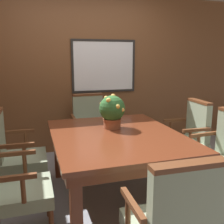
{
  "coord_description": "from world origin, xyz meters",
  "views": [
    {
      "loc": [
        -0.8,
        -2.44,
        1.51
      ],
      "look_at": [
        0.02,
        0.2,
        0.92
      ],
      "focal_mm": 42.0,
      "sensor_mm": 36.0,
      "label": 1
    }
  ],
  "objects_px": {
    "chair_head_far": "(90,125)",
    "chair_right_near": "(224,154)",
    "chair_head_near": "(173,223)",
    "chair_left_far": "(14,151)",
    "chair_right_far": "(188,136)",
    "dining_table": "(116,142)",
    "potted_plant": "(112,110)",
    "chair_left_near": "(9,182)"
  },
  "relations": [
    {
      "from": "chair_head_far",
      "to": "chair_right_near",
      "type": "xyz_separation_m",
      "value": [
        1.09,
        -1.56,
        0.0
      ]
    },
    {
      "from": "chair_head_near",
      "to": "chair_left_far",
      "type": "relative_size",
      "value": 1.0
    },
    {
      "from": "chair_head_far",
      "to": "chair_right_far",
      "type": "bearing_deg",
      "value": -39.15
    },
    {
      "from": "dining_table",
      "to": "chair_head_far",
      "type": "height_order",
      "value": "chair_head_far"
    },
    {
      "from": "chair_left_far",
      "to": "chair_right_far",
      "type": "distance_m",
      "value": 2.13
    },
    {
      "from": "chair_head_near",
      "to": "chair_right_near",
      "type": "bearing_deg",
      "value": -139.8
    },
    {
      "from": "chair_left_far",
      "to": "chair_head_far",
      "type": "relative_size",
      "value": 1.0
    },
    {
      "from": "potted_plant",
      "to": "chair_left_far",
      "type": "bearing_deg",
      "value": 171.88
    },
    {
      "from": "chair_head_near",
      "to": "potted_plant",
      "type": "relative_size",
      "value": 2.53
    },
    {
      "from": "chair_left_near",
      "to": "potted_plant",
      "type": "bearing_deg",
      "value": -61.02
    },
    {
      "from": "chair_left_near",
      "to": "potted_plant",
      "type": "relative_size",
      "value": 2.53
    },
    {
      "from": "chair_head_far",
      "to": "potted_plant",
      "type": "relative_size",
      "value": 2.53
    },
    {
      "from": "chair_head_near",
      "to": "chair_head_far",
      "type": "distance_m",
      "value": 2.45
    },
    {
      "from": "chair_left_far",
      "to": "chair_head_far",
      "type": "height_order",
      "value": "same"
    },
    {
      "from": "dining_table",
      "to": "chair_right_near",
      "type": "xyz_separation_m",
      "value": [
        1.08,
        -0.35,
        -0.13
      ]
    },
    {
      "from": "dining_table",
      "to": "chair_head_near",
      "type": "bearing_deg",
      "value": -91.45
    },
    {
      "from": "chair_head_near",
      "to": "chair_head_far",
      "type": "relative_size",
      "value": 1.0
    },
    {
      "from": "chair_left_far",
      "to": "chair_right_far",
      "type": "xyz_separation_m",
      "value": [
        2.13,
        -0.05,
        0.0
      ]
    },
    {
      "from": "chair_head_near",
      "to": "potted_plant",
      "type": "bearing_deg",
      "value": -90.58
    },
    {
      "from": "chair_left_near",
      "to": "chair_left_far",
      "type": "distance_m",
      "value": 0.74
    },
    {
      "from": "dining_table",
      "to": "potted_plant",
      "type": "xyz_separation_m",
      "value": [
        0.03,
        0.23,
        0.29
      ]
    },
    {
      "from": "chair_left_near",
      "to": "potted_plant",
      "type": "distance_m",
      "value": 1.29
    },
    {
      "from": "chair_left_near",
      "to": "chair_head_near",
      "type": "height_order",
      "value": "same"
    },
    {
      "from": "chair_head_far",
      "to": "potted_plant",
      "type": "distance_m",
      "value": 1.07
    },
    {
      "from": "dining_table",
      "to": "chair_right_far",
      "type": "distance_m",
      "value": 1.14
    },
    {
      "from": "chair_right_far",
      "to": "chair_left_far",
      "type": "bearing_deg",
      "value": -88.43
    },
    {
      "from": "chair_left_far",
      "to": "potted_plant",
      "type": "relative_size",
      "value": 2.53
    },
    {
      "from": "chair_head_near",
      "to": "chair_right_far",
      "type": "height_order",
      "value": "same"
    },
    {
      "from": "dining_table",
      "to": "chair_head_far",
      "type": "xyz_separation_m",
      "value": [
        -0.02,
        1.21,
        -0.13
      ]
    },
    {
      "from": "chair_right_near",
      "to": "potted_plant",
      "type": "height_order",
      "value": "potted_plant"
    },
    {
      "from": "chair_left_near",
      "to": "chair_right_near",
      "type": "relative_size",
      "value": 1.0
    },
    {
      "from": "chair_head_near",
      "to": "chair_head_far",
      "type": "xyz_separation_m",
      "value": [
        0.02,
        2.45,
        0.0
      ]
    },
    {
      "from": "chair_left_near",
      "to": "chair_left_far",
      "type": "height_order",
      "value": "same"
    },
    {
      "from": "chair_left_near",
      "to": "chair_head_far",
      "type": "xyz_separation_m",
      "value": [
        1.02,
        1.57,
        0.0
      ]
    },
    {
      "from": "chair_head_near",
      "to": "potted_plant",
      "type": "xyz_separation_m",
      "value": [
        0.06,
        1.46,
        0.42
      ]
    },
    {
      "from": "chair_head_near",
      "to": "chair_right_near",
      "type": "distance_m",
      "value": 1.42
    },
    {
      "from": "chair_head_far",
      "to": "chair_left_far",
      "type": "bearing_deg",
      "value": -141.62
    },
    {
      "from": "chair_right_far",
      "to": "dining_table",
      "type": "bearing_deg",
      "value": -70.21
    },
    {
      "from": "dining_table",
      "to": "chair_left_far",
      "type": "relative_size",
      "value": 1.66
    },
    {
      "from": "chair_head_far",
      "to": "chair_right_far",
      "type": "xyz_separation_m",
      "value": [
        1.1,
        -0.88,
        0.0
      ]
    },
    {
      "from": "chair_left_far",
      "to": "potted_plant",
      "type": "bearing_deg",
      "value": -97.39
    },
    {
      "from": "chair_left_near",
      "to": "chair_right_far",
      "type": "relative_size",
      "value": 1.0
    }
  ]
}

